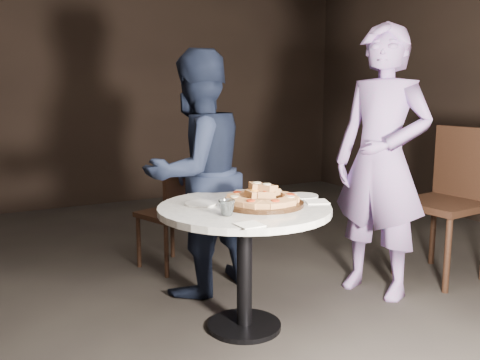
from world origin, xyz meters
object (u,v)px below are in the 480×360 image
Objects in this scene: diner_navy at (196,173)px; chair_far at (176,208)px; chair_right at (453,191)px; diner_teal at (381,162)px; table at (244,229)px; water_glass at (227,208)px; focaccia_pile at (262,196)px; serving_board at (262,203)px.

chair_far is at bearing -110.71° from diner_navy.
diner_teal reaches higher than chair_right.
water_glass reaches higher than table.
chair_far is (0.03, 1.07, -0.10)m from table.
water_glass is at bearing 61.50° from chair_far.
focaccia_pile reaches higher than table.
diner_teal reaches higher than water_glass.
diner_teal is at bearing 115.36° from chair_far.
chair_right is at bearing 69.77° from diner_teal.
chair_far reaches higher than serving_board.
diner_navy is (-0.09, 0.67, 0.03)m from focaccia_pile.
serving_board is 0.67m from diner_navy.
diner_navy is at bearing 67.59° from chair_far.
chair_far is 1.45m from diner_teal.
focaccia_pile is 0.26× the size of diner_navy.
chair_right reaches higher than focaccia_pile.
diner_navy is at bearing 77.09° from water_glass.
chair_right is 0.67× the size of diner_navy.
focaccia_pile is at bearing -19.30° from table.
chair_right reaches higher than water_glass.
water_glass reaches higher than serving_board.
diner_navy reaches higher than table.
serving_board is 0.29× the size of diner_navy.
chair_right is (1.64, -0.99, 0.14)m from chair_far.
diner_teal is (0.97, -1.00, 0.39)m from chair_far.
focaccia_pile is 0.24× the size of diner_teal.
water_glass is 0.11× the size of chair_far.
chair_far reaches higher than water_glass.
water_glass is 1.86m from chair_right.
focaccia_pile reaches higher than chair_far.
chair_right is (1.58, 0.11, -0.10)m from serving_board.
chair_right is (1.85, 0.22, -0.13)m from water_glass.
table is 0.17m from serving_board.
chair_right is at bearing 2.70° from table.
water_glass is at bearing -100.92° from diner_teal.
focaccia_pile is at bearing -104.98° from diner_teal.
chair_far is at bearing 80.39° from water_glass.
chair_far is at bearing 88.46° from table.
diner_teal is (1.00, -0.57, 0.08)m from diner_navy.
water_glass is at bearing -140.62° from table.
diner_navy is 1.15m from diner_teal.
table is 0.67× the size of diner_teal.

